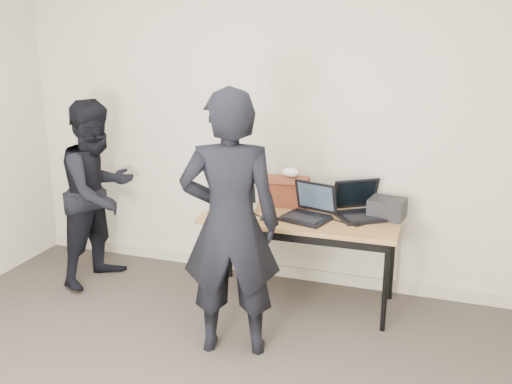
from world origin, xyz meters
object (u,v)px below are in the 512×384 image
at_px(laptop_center, 309,211).
at_px(laptop_right, 360,208).
at_px(leather_satchel, 286,191).
at_px(person_typist, 230,225).
at_px(laptop_beige, 239,206).
at_px(person_observer, 99,193).
at_px(equipment_box, 387,208).
at_px(desk, 300,224).

xyz_separation_m(laptop_center, laptop_right, (0.36, 0.18, 0.00)).
distance_m(leather_satchel, person_typist, 1.04).
distance_m(laptop_beige, person_typist, 0.83).
xyz_separation_m(laptop_center, person_observer, (-1.79, -0.11, 0.00)).
xyz_separation_m(leather_satchel, person_typist, (-0.09, -1.03, 0.05)).
distance_m(laptop_right, person_typist, 1.20).
xyz_separation_m(laptop_beige, equipment_box, (1.13, 0.22, 0.03)).
bearing_deg(laptop_beige, person_typist, -77.70).
height_order(equipment_box, person_observer, person_observer).
height_order(laptop_right, leather_satchel, laptop_right).
xyz_separation_m(laptop_beige, person_observer, (-1.22, -0.10, 0.02)).
distance_m(desk, laptop_beige, 0.51).
xyz_separation_m(desk, laptop_beige, (-0.50, -0.02, 0.10)).
height_order(desk, laptop_beige, laptop_beige).
bearing_deg(person_typist, equipment_box, -147.80).
bearing_deg(leather_satchel, laptop_right, -11.73).
relative_size(leather_satchel, person_typist, 0.21).
distance_m(desk, person_typist, 0.88).
xyz_separation_m(desk, equipment_box, (0.63, 0.19, 0.13)).
bearing_deg(laptop_right, leather_satchel, 141.11).
xyz_separation_m(equipment_box, person_typist, (-0.90, -1.00, 0.10)).
height_order(desk, person_typist, person_typist).
distance_m(laptop_center, equipment_box, 0.60).
bearing_deg(equipment_box, leather_satchel, 177.47).
bearing_deg(laptop_beige, equipment_box, 6.58).
height_order(laptop_beige, leather_satchel, leather_satchel).
relative_size(desk, laptop_beige, 5.46).
height_order(person_typist, person_observer, person_typist).
bearing_deg(laptop_beige, desk, -1.55).
height_order(equipment_box, person_typist, person_typist).
xyz_separation_m(laptop_beige, laptop_center, (0.57, 0.01, 0.02)).
relative_size(laptop_beige, laptop_center, 0.65).
bearing_deg(laptop_center, laptop_right, 42.01).
xyz_separation_m(laptop_center, person_typist, (-0.33, -0.80, 0.11)).
relative_size(laptop_right, leather_satchel, 1.34).
bearing_deg(person_observer, laptop_beige, -73.67).
bearing_deg(desk, person_typist, -109.01).
bearing_deg(person_typist, laptop_center, -128.59).
bearing_deg(desk, laptop_beige, -178.05).
distance_m(equipment_box, person_typist, 1.34).
height_order(laptop_beige, laptop_center, laptop_center).
height_order(laptop_right, person_typist, person_typist).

